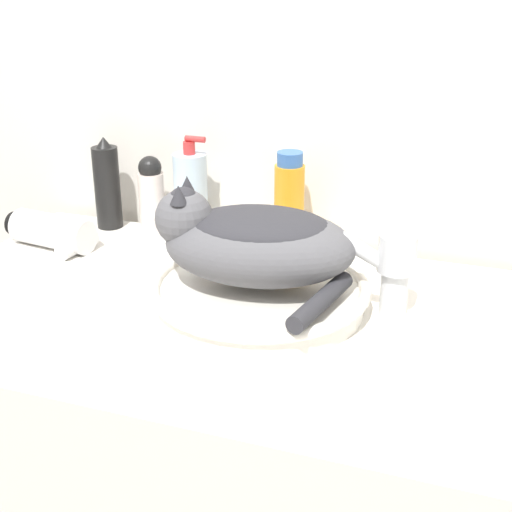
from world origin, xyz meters
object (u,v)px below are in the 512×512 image
object	(u,v)px
lotion_bottle_white	(151,195)
faucet	(392,267)
soap_pump_bottle	(191,195)
hairspray_can_black	(107,186)
cat	(253,240)
hair_dryer	(54,232)
shampoo_bottle_tall	(289,204)
soap_bar	(424,353)

from	to	relation	value
lotion_bottle_white	faucet	bearing A→B (deg)	-21.56
faucet	soap_pump_bottle	size ratio (longest dim) A/B	0.66
lotion_bottle_white	hairspray_can_black	world-z (taller)	hairspray_can_black
cat	hair_dryer	world-z (taller)	cat
hair_dryer	cat	bearing A→B (deg)	173.48
soap_pump_bottle	shampoo_bottle_tall	size ratio (longest dim) A/B	1.08
soap_pump_bottle	hairspray_can_black	bearing A→B (deg)	-180.00
cat	shampoo_bottle_tall	xyz separation A→B (m)	(-0.02, 0.26, -0.02)
soap_bar	hairspray_can_black	bearing A→B (deg)	154.54
faucet	hair_dryer	world-z (taller)	faucet
faucet	hair_dryer	distance (m)	0.68
faucet	hair_dryer	xyz separation A→B (m)	(-0.68, 0.07, -0.05)
lotion_bottle_white	soap_bar	world-z (taller)	lotion_bottle_white
faucet	shampoo_bottle_tall	size ratio (longest dim) A/B	0.71
lotion_bottle_white	soap_pump_bottle	distance (m)	0.09
cat	faucet	size ratio (longest dim) A/B	2.39
hairspray_can_black	hair_dryer	xyz separation A→B (m)	(-0.04, -0.14, -0.06)
lotion_bottle_white	soap_pump_bottle	world-z (taller)	soap_pump_bottle
hairspray_can_black	cat	bearing A→B (deg)	-31.57
hairspray_can_black	shampoo_bottle_tall	distance (m)	0.40
cat	shampoo_bottle_tall	size ratio (longest dim) A/B	1.70
cat	hair_dryer	bearing A→B (deg)	-23.56
cat	shampoo_bottle_tall	distance (m)	0.26
cat	lotion_bottle_white	distance (m)	0.41
cat	soap_bar	distance (m)	0.32
cat	soap_pump_bottle	distance (m)	0.34
shampoo_bottle_tall	soap_bar	bearing A→B (deg)	-47.65
faucet	soap_pump_bottle	xyz separation A→B (m)	(-0.44, 0.21, 0.01)
cat	lotion_bottle_white	bearing A→B (deg)	-48.86
cat	soap_bar	world-z (taller)	cat
soap_pump_bottle	shampoo_bottle_tall	world-z (taller)	soap_pump_bottle
cat	soap_pump_bottle	world-z (taller)	soap_pump_bottle
lotion_bottle_white	hairspray_can_black	xyz separation A→B (m)	(-0.10, -0.00, 0.01)
cat	shampoo_bottle_tall	world-z (taller)	cat
hair_dryer	hairspray_can_black	bearing A→B (deg)	-99.60
hairspray_can_black	soap_bar	bearing A→B (deg)	-25.46
cat	soap_bar	xyz separation A→B (m)	(0.29, -0.08, -0.11)
soap_bar	cat	bearing A→B (deg)	164.53
lotion_bottle_white	soap_bar	size ratio (longest dim) A/B	2.50
hairspray_can_black	soap_bar	world-z (taller)	hairspray_can_black
soap_bar	faucet	bearing A→B (deg)	119.86
lotion_bottle_white	shampoo_bottle_tall	size ratio (longest dim) A/B	0.83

